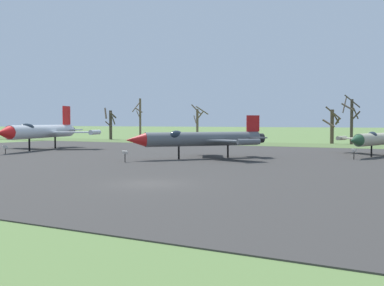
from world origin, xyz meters
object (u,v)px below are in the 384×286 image
at_px(jet_fighter_rear_center, 41,131).
at_px(info_placard_rear_center, 5,149).
at_px(info_placard_front_left, 354,153).
at_px(jet_fighter_front_right, 201,139).
at_px(info_placard_front_right, 125,155).
at_px(jet_fighter_front_left, 380,139).

distance_m(jet_fighter_rear_center, info_placard_rear_center, 8.02).
height_order(jet_fighter_rear_center, info_placard_rear_center, jet_fighter_rear_center).
relative_size(info_placard_front_left, info_placard_rear_center, 1.03).
bearing_deg(info_placard_front_left, info_placard_rear_center, -164.07).
xyz_separation_m(info_placard_front_left, jet_fighter_rear_center, (-37.29, -2.51, 1.77)).
bearing_deg(jet_fighter_rear_center, info_placard_front_left, 3.85).
distance_m(jet_fighter_front_right, info_placard_front_right, 7.90).
bearing_deg(jet_fighter_rear_center, jet_fighter_front_left, 12.85).
bearing_deg(jet_fighter_front_right, info_placard_rear_center, -168.84).
xyz_separation_m(jet_fighter_front_left, info_placard_front_left, (-1.55, -6.35, -1.20)).
distance_m(jet_fighter_front_left, jet_fighter_rear_center, 39.85).
bearing_deg(jet_fighter_rear_center, info_placard_front_right, -25.95).
relative_size(jet_fighter_front_right, jet_fighter_rear_center, 0.70).
distance_m(info_placard_front_left, info_placard_rear_center, 36.31).
height_order(jet_fighter_front_left, jet_fighter_rear_center, jet_fighter_rear_center).
bearing_deg(jet_fighter_rear_center, info_placard_rear_center, -72.30).
bearing_deg(jet_fighter_front_left, info_placard_front_left, -103.73).
xyz_separation_m(info_placard_front_right, info_placard_rear_center, (-17.81, 2.37, 0.00)).
xyz_separation_m(info_placard_front_right, jet_fighter_rear_center, (-20.19, 9.83, 1.76)).
relative_size(info_placard_front_right, jet_fighter_rear_center, 0.06).
bearing_deg(jet_fighter_rear_center, jet_fighter_front_right, -7.42).
distance_m(info_placard_front_right, jet_fighter_rear_center, 22.52).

